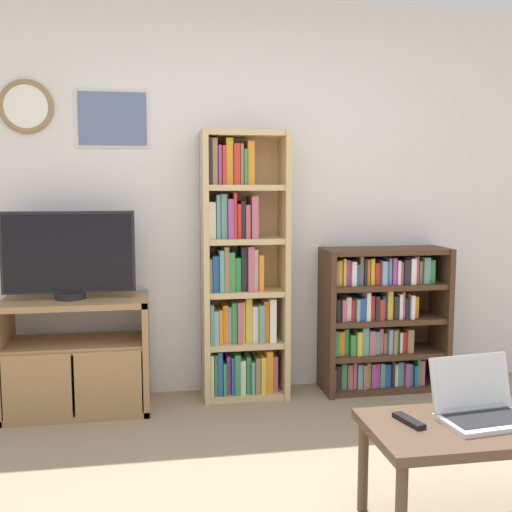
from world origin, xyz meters
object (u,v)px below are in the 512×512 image
laptop (480,404)px  bookshelf_short (378,319)px  coffee_table (480,436)px  tv_stand (77,356)px  bookshelf_tall (241,274)px  remote_near_laptop (409,421)px  television (69,255)px

laptop → bookshelf_short: bearing=76.8°
coffee_table → tv_stand: bearing=137.9°
bookshelf_tall → coffee_table: bookshelf_tall is taller
tv_stand → remote_near_laptop: size_ratio=5.27×
television → bookshelf_short: size_ratio=0.81×
tv_stand → remote_near_laptop: (1.47, -1.54, 0.10)m
bookshelf_tall → coffee_table: size_ratio=1.89×
television → remote_near_laptop: bearing=-46.1°
tv_stand → television: bearing=144.6°
bookshelf_tall → bookshelf_short: 1.00m
television → coffee_table: size_ratio=0.85×
bookshelf_tall → bookshelf_short: size_ratio=1.78×
laptop → remote_near_laptop: bearing=172.8°
tv_stand → remote_near_laptop: tv_stand is taller
laptop → tv_stand: bearing=132.7°
coffee_table → remote_near_laptop: size_ratio=5.52×
tv_stand → laptop: size_ratio=2.24×
bookshelf_short → laptop: bearing=-96.9°
coffee_table → laptop: bearing=66.4°
bookshelf_tall → laptop: bearing=-65.9°
tv_stand → bookshelf_tall: bearing=6.5°
bookshelf_short → laptop: (-0.20, -1.65, 0.02)m
laptop → remote_near_laptop: laptop is taller
bookshelf_short → coffee_table: 1.71m
television → remote_near_laptop: 2.22m
television → bookshelf_short: television is taller
bookshelf_tall → remote_near_laptop: size_ratio=10.43×
bookshelf_short → remote_near_laptop: bookshelf_short is taller
bookshelf_tall → television: bearing=-174.6°
coffee_table → remote_near_laptop: remote_near_laptop is taller
tv_stand → bookshelf_tall: (1.03, 0.12, 0.46)m
coffee_table → remote_near_laptop: (-0.29, 0.05, 0.06)m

